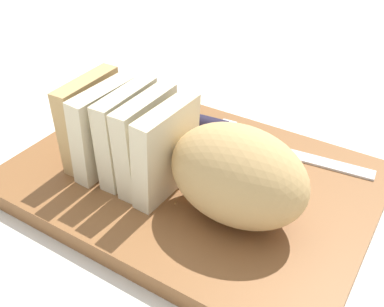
{
  "coord_description": "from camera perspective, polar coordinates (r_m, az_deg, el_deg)",
  "views": [
    {
      "loc": [
        -0.25,
        0.36,
        0.36
      ],
      "look_at": [
        0.0,
        0.0,
        0.05
      ],
      "focal_mm": 41.87,
      "sensor_mm": 36.0,
      "label": 1
    }
  ],
  "objects": [
    {
      "name": "bread_loaf",
      "position": [
        0.48,
        -0.64,
        -0.47
      ],
      "size": [
        0.3,
        0.11,
        0.11
      ],
      "rotation": [
        0.0,
        0.0,
        0.04
      ],
      "color": "tan",
      "rests_on": "cutting_board"
    },
    {
      "name": "crumb_near_loaf",
      "position": [
        0.5,
        -2.15,
        -6.39
      ],
      "size": [
        0.0,
        0.0,
        0.0
      ],
      "primitive_type": "sphere",
      "color": "#A8753D",
      "rests_on": "cutting_board"
    },
    {
      "name": "cutting_board",
      "position": [
        0.56,
        0.0,
        -3.51
      ],
      "size": [
        0.44,
        0.33,
        0.02
      ],
      "primitive_type": "cube",
      "rotation": [
        0.0,
        0.0,
        0.05
      ],
      "color": "brown",
      "rests_on": "ground_plane"
    },
    {
      "name": "ground_plane",
      "position": [
        0.56,
        0.0,
        -4.44
      ],
      "size": [
        3.0,
        3.0,
        0.0
      ],
      "primitive_type": "plane",
      "color": "silver"
    },
    {
      "name": "crumb_stray_left",
      "position": [
        0.57,
        5.7,
        -0.84
      ],
      "size": [
        0.01,
        0.01,
        0.01
      ],
      "primitive_type": "sphere",
      "color": "#A8753D",
      "rests_on": "cutting_board"
    },
    {
      "name": "bread_knife",
      "position": [
        0.61,
        4.64,
        2.72
      ],
      "size": [
        0.25,
        0.06,
        0.03
      ],
      "rotation": [
        0.0,
        0.0,
        3.29
      ],
      "color": "silver",
      "rests_on": "cutting_board"
    },
    {
      "name": "crumb_near_knife",
      "position": [
        0.52,
        5.48,
        -4.69
      ],
      "size": [
        0.01,
        0.01,
        0.01
      ],
      "primitive_type": "sphere",
      "color": "#A8753D",
      "rests_on": "cutting_board"
    }
  ]
}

